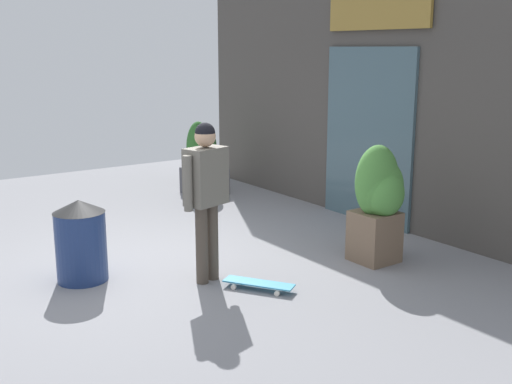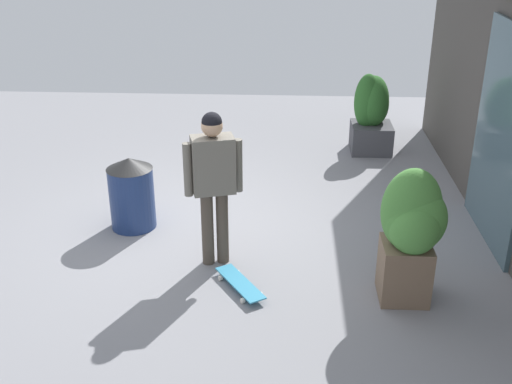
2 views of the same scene
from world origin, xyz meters
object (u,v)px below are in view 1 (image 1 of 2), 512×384
Objects in this scene: planter_box_left at (379,198)px; trash_bin at (81,240)px; skateboard at (259,284)px; skateboarder at (206,186)px; planter_box_right at (202,157)px.

planter_box_left is 1.55× the size of trash_bin.
trash_bin is (-1.38, -3.02, -0.32)m from planter_box_left.
skateboard is at bearing 46.82° from trash_bin.
skateboard is at bearing 14.93° from skateboarder.
skateboard is (0.52, 0.30, -0.98)m from skateboarder.
skateboarder is 4.17m from planter_box_right.
skateboarder is 2.34× the size of skateboard.
planter_box_right is at bearing 131.83° from trash_bin.
skateboarder is at bearing 54.04° from trash_bin.
skateboarder reaches higher than trash_bin.
skateboarder reaches higher than planter_box_right.
planter_box_left reaches higher than skateboard.
trash_bin is (2.82, -3.15, -0.18)m from planter_box_right.
planter_box_right is 4.23m from trash_bin.
trash_bin is (-0.79, -1.09, -0.60)m from skateboarder.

